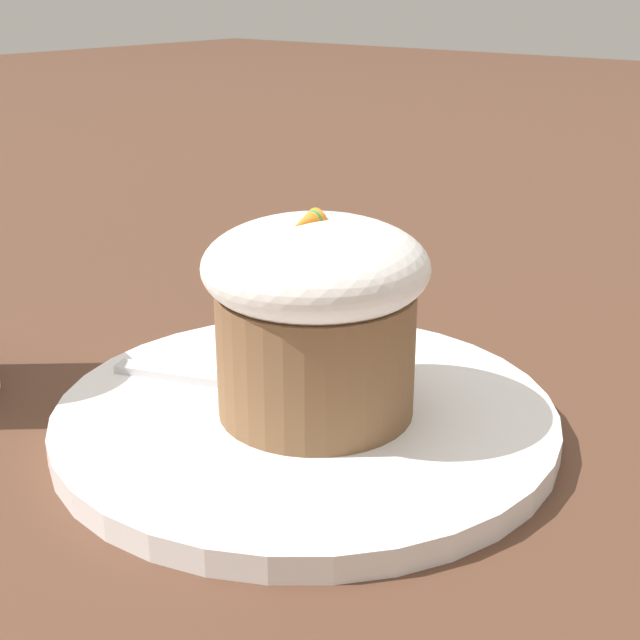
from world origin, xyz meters
TOP-DOWN VIEW (x-y plane):
  - ground_plane at (0.00, 0.00)m, footprint 4.00×4.00m
  - dessert_plate at (0.00, 0.00)m, footprint 0.23×0.23m
  - carrot_cake at (-0.00, 0.01)m, footprint 0.10×0.10m
  - spoon at (-0.00, -0.02)m, footprint 0.06×0.12m

SIDE VIEW (x-z plane):
  - ground_plane at x=0.00m, z-range 0.00..0.00m
  - dessert_plate at x=0.00m, z-range 0.00..0.01m
  - spoon at x=0.00m, z-range 0.01..0.02m
  - carrot_cake at x=0.00m, z-range 0.01..0.10m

